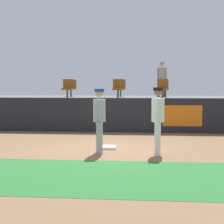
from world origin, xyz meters
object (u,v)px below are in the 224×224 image
at_px(player_fielder_home, 158,116).
at_px(seat_back_center, 121,87).
at_px(seat_front_right, 163,87).
at_px(player_runner_visitor, 99,116).
at_px(seat_front_center, 118,87).
at_px(first_base, 109,147).
at_px(spectator_hooded, 162,77).
at_px(seat_back_left, 71,87).
at_px(seat_back_right, 164,87).
at_px(seat_front_left, 68,87).

distance_m(player_fielder_home, seat_back_center, 7.63).
height_order(player_fielder_home, seat_front_right, seat_front_right).
distance_m(player_runner_visitor, seat_front_center, 5.68).
distance_m(player_runner_visitor, seat_back_center, 7.47).
xyz_separation_m(first_base, spectator_hooded, (1.95, 7.38, 2.23)).
xyz_separation_m(player_fielder_home, spectator_hooded, (0.57, 8.06, 1.23)).
bearing_deg(seat_back_left, seat_front_center, -36.37).
distance_m(player_runner_visitor, seat_back_right, 7.79).
xyz_separation_m(player_runner_visitor, seat_back_right, (2.21, 7.43, 0.73)).
distance_m(seat_front_center, seat_front_left, 2.23).
xyz_separation_m(seat_front_center, seat_front_left, (-2.23, -0.00, -0.00)).
bearing_deg(seat_front_left, spectator_hooded, 29.42).
bearing_deg(seat_back_right, player_fielder_home, -94.83).
bearing_deg(player_runner_visitor, seat_front_center, 165.37).
relative_size(player_runner_visitor, seat_back_left, 2.10).
distance_m(seat_back_center, seat_front_right, 2.63).
height_order(seat_front_center, seat_back_center, same).
height_order(player_fielder_home, player_runner_visitor, player_fielder_home).
height_order(seat_back_left, spectator_hooded, spectator_hooded).
relative_size(seat_front_center, spectator_hooded, 0.49).
relative_size(player_runner_visitor, spectator_hooded, 1.03).
bearing_deg(seat_back_right, player_runner_visitor, -106.56).
xyz_separation_m(seat_back_center, seat_front_right, (1.92, -1.80, -0.00)).
height_order(seat_front_center, spectator_hooded, spectator_hooded).
relative_size(seat_back_center, spectator_hooded, 0.49).
relative_size(player_fielder_home, seat_back_right, 2.14).
bearing_deg(spectator_hooded, seat_back_center, 24.66).
bearing_deg(seat_back_left, seat_back_center, -0.00).
height_order(seat_back_center, seat_back_left, same).
xyz_separation_m(seat_front_center, seat_front_right, (1.92, -0.00, -0.00)).
bearing_deg(seat_front_left, seat_back_center, 38.83).
bearing_deg(seat_back_center, seat_back_right, -0.00).
height_order(player_runner_visitor, seat_front_center, seat_front_center).
distance_m(player_fielder_home, seat_back_right, 7.52).
bearing_deg(seat_back_center, player_fielder_home, -78.99).
height_order(first_base, seat_back_left, seat_back_left).
height_order(first_base, player_runner_visitor, player_runner_visitor).
bearing_deg(seat_front_right, seat_back_center, 136.78).
bearing_deg(seat_back_left, spectator_hooded, 7.68).
bearing_deg(spectator_hooded, seat_back_right, 103.31).
xyz_separation_m(seat_front_right, spectator_hooded, (0.11, 2.40, 0.52)).
xyz_separation_m(first_base, seat_back_right, (2.01, 6.77, 1.71)).
relative_size(seat_front_right, seat_front_left, 1.00).
distance_m(player_fielder_home, seat_front_center, 5.89).
xyz_separation_m(player_runner_visitor, seat_back_center, (0.13, 7.43, 0.73)).
height_order(first_base, seat_back_center, seat_back_center).
bearing_deg(player_runner_visitor, spectator_hooded, 151.62).
height_order(player_runner_visitor, seat_back_left, seat_back_left).
bearing_deg(seat_front_right, first_base, -110.34).
bearing_deg(player_fielder_home, seat_front_right, -178.95).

